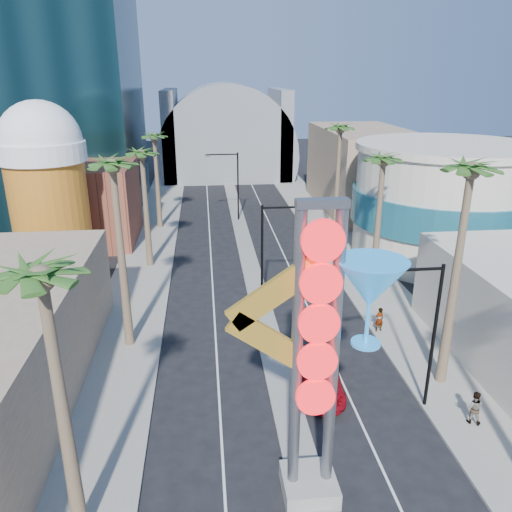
{
  "coord_description": "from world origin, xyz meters",
  "views": [
    {
      "loc": [
        -3.88,
        -12.81,
        16.47
      ],
      "look_at": [
        -0.54,
        18.94,
        4.71
      ],
      "focal_mm": 35.0,
      "sensor_mm": 36.0,
      "label": 1
    }
  ],
  "objects_px": {
    "pedestrian_b": "(474,407)",
    "pedestrian_a": "(379,319)",
    "neon_sign": "(338,338)",
    "red_pickup": "(321,381)"
  },
  "relations": [
    {
      "from": "pedestrian_b",
      "to": "pedestrian_a",
      "type": "bearing_deg",
      "value": -53.38
    },
    {
      "from": "neon_sign",
      "to": "pedestrian_a",
      "type": "relative_size",
      "value": 7.34
    },
    {
      "from": "neon_sign",
      "to": "pedestrian_b",
      "type": "relative_size",
      "value": 7.17
    },
    {
      "from": "red_pickup",
      "to": "pedestrian_a",
      "type": "distance_m",
      "value": 8.11
    },
    {
      "from": "pedestrian_a",
      "to": "neon_sign",
      "type": "bearing_deg",
      "value": 51.54
    },
    {
      "from": "red_pickup",
      "to": "pedestrian_a",
      "type": "relative_size",
      "value": 2.88
    },
    {
      "from": "red_pickup",
      "to": "pedestrian_b",
      "type": "xyz_separation_m",
      "value": [
        6.83,
        -3.46,
        0.34
      ]
    },
    {
      "from": "pedestrian_a",
      "to": "pedestrian_b",
      "type": "relative_size",
      "value": 0.98
    },
    {
      "from": "red_pickup",
      "to": "pedestrian_b",
      "type": "relative_size",
      "value": 2.81
    },
    {
      "from": "pedestrian_a",
      "to": "pedestrian_b",
      "type": "xyz_separation_m",
      "value": [
        1.49,
        -9.56,
        0.02
      ]
    }
  ]
}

